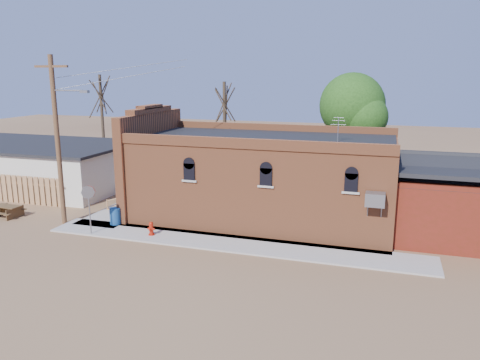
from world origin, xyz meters
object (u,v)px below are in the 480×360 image
(brick_bar, at_px, (258,177))
(utility_pole, at_px, (58,137))
(fire_hydrant, at_px, (151,229))
(picnic_table, at_px, (7,210))
(stop_sign, at_px, (89,197))
(trash_barrel, at_px, (115,216))

(brick_bar, bearing_deg, utility_pole, -156.31)
(fire_hydrant, xyz_separation_m, picnic_table, (-9.48, 0.49, 0.01))
(stop_sign, bearing_deg, utility_pole, 139.71)
(stop_sign, height_order, picnic_table, stop_sign)
(fire_hydrant, bearing_deg, utility_pole, 170.78)
(brick_bar, relative_size, stop_sign, 6.53)
(trash_barrel, bearing_deg, stop_sign, -101.54)
(picnic_table, bearing_deg, utility_pole, 3.76)
(stop_sign, distance_m, picnic_table, 6.73)
(brick_bar, relative_size, fire_hydrant, 23.58)
(brick_bar, bearing_deg, trash_barrel, -151.47)
(utility_pole, xyz_separation_m, stop_sign, (2.49, -1.20, -2.76))
(brick_bar, height_order, trash_barrel, brick_bar)
(utility_pole, distance_m, stop_sign, 3.91)
(fire_hydrant, bearing_deg, picnic_table, 172.86)
(utility_pole, bearing_deg, picnic_table, 179.97)
(fire_hydrant, bearing_deg, stop_sign, -171.05)
(utility_pole, bearing_deg, brick_bar, 23.69)
(stop_sign, distance_m, trash_barrel, 2.29)
(brick_bar, relative_size, picnic_table, 9.78)
(utility_pole, distance_m, trash_barrel, 5.13)
(fire_hydrant, distance_m, stop_sign, 3.51)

